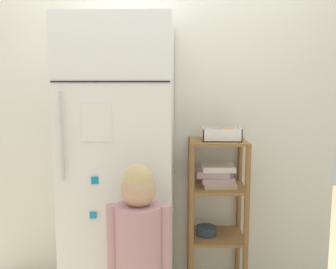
{
  "coord_description": "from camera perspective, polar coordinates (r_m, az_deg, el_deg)",
  "views": [
    {
      "loc": [
        0.18,
        -2.28,
        1.44
      ],
      "look_at": [
        0.09,
        0.02,
        1.13
      ],
      "focal_mm": 39.39,
      "sensor_mm": 36.0,
      "label": 1
    }
  ],
  "objects": [
    {
      "name": "kitchen_wall_back",
      "position": [
        2.66,
        -1.68,
        1.72
      ],
      "size": [
        2.54,
        0.03,
        2.34
      ],
      "primitive_type": "cube",
      "color": "silver",
      "rests_on": "ground"
    },
    {
      "name": "fruit_bin",
      "position": [
        2.46,
        8.48,
        -0.05
      ],
      "size": [
        0.25,
        0.17,
        0.08
      ],
      "color": "white",
      "rests_on": "pantry_shelf_unit"
    },
    {
      "name": "child_standing",
      "position": [
        1.99,
        -4.48,
        -16.32
      ],
      "size": [
        0.34,
        0.25,
        1.05
      ],
      "color": "#583540",
      "rests_on": "ground"
    },
    {
      "name": "refrigerator",
      "position": [
        2.39,
        -7.27,
        -5.1
      ],
      "size": [
        0.66,
        0.67,
        1.84
      ],
      "color": "white",
      "rests_on": "ground"
    },
    {
      "name": "pantry_shelf_unit",
      "position": [
        2.56,
        7.44,
        -9.35
      ],
      "size": [
        0.39,
        0.35,
        1.08
      ],
      "color": "olive",
      "rests_on": "ground"
    }
  ]
}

